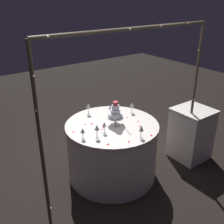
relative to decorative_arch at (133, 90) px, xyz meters
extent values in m
plane|color=black|center=(0.00, -0.39, -1.37)|extent=(12.00, 12.00, 0.00)
cylinder|color=#473D2D|center=(-1.11, 0.00, -0.36)|extent=(0.04, 0.04, 2.03)
cylinder|color=#473D2D|center=(1.11, 0.00, -0.36)|extent=(0.04, 0.04, 2.03)
cylinder|color=#473D2D|center=(0.00, 0.00, 0.66)|extent=(2.22, 0.04, 0.04)
sphere|color=#F9EAB2|center=(-1.11, 0.01, -1.17)|extent=(0.02, 0.02, 0.02)
sphere|color=#F9EAB2|center=(1.11, 0.00, 0.13)|extent=(0.02, 0.02, 0.02)
sphere|color=#F9EAB2|center=(-0.80, 0.01, 0.66)|extent=(0.02, 0.02, 0.02)
sphere|color=#F9EAB2|center=(-1.11, 0.02, -0.67)|extent=(0.02, 0.02, 0.02)
sphere|color=#F9EAB2|center=(1.12, 0.01, 0.05)|extent=(0.02, 0.02, 0.02)
sphere|color=#F9EAB2|center=(-0.35, 0.01, 0.66)|extent=(0.02, 0.02, 0.02)
sphere|color=#F9EAB2|center=(-1.10, -0.01, -0.98)|extent=(0.02, 0.02, 0.02)
sphere|color=#F9EAB2|center=(1.11, 0.02, 0.36)|extent=(0.02, 0.02, 0.02)
sphere|color=#F9EAB2|center=(0.08, 0.02, 0.66)|extent=(0.02, 0.02, 0.02)
sphere|color=#F9EAB2|center=(-1.09, -0.01, -0.40)|extent=(0.02, 0.02, 0.02)
sphere|color=#F9EAB2|center=(1.10, 0.00, -0.04)|extent=(0.02, 0.02, 0.02)
sphere|color=#F9EAB2|center=(0.50, 0.00, 0.66)|extent=(0.02, 0.02, 0.02)
sphere|color=#F9EAB2|center=(-1.10, 0.00, 0.32)|extent=(0.02, 0.02, 0.02)
sphere|color=#F9EAB2|center=(1.09, 0.01, -1.08)|extent=(0.02, 0.02, 0.02)
sphere|color=#F9EAB2|center=(0.95, 0.02, 0.66)|extent=(0.02, 0.02, 0.02)
sphere|color=#F9EAB2|center=(-1.10, 0.02, -0.36)|extent=(0.02, 0.02, 0.02)
cylinder|color=silver|center=(0.00, -0.39, -0.99)|extent=(1.20, 1.20, 0.77)
cylinder|color=silver|center=(0.00, -0.39, -0.59)|extent=(1.23, 1.23, 0.02)
cube|color=silver|center=(-1.24, -0.05, -0.98)|extent=(0.51, 0.51, 0.78)
cube|color=silver|center=(-1.24, -0.05, -0.58)|extent=(0.53, 0.53, 0.02)
cylinder|color=silver|center=(-0.03, -0.36, -0.58)|extent=(0.11, 0.11, 0.01)
cylinder|color=silver|center=(-0.03, -0.36, -0.53)|extent=(0.02, 0.02, 0.09)
cylinder|color=silver|center=(-0.03, -0.36, -0.48)|extent=(0.22, 0.22, 0.01)
cylinder|color=white|center=(-0.03, -0.36, -0.45)|extent=(0.18, 0.18, 0.06)
cylinder|color=white|center=(-0.03, -0.36, -0.39)|extent=(0.13, 0.13, 0.05)
cylinder|color=white|center=(-0.03, -0.36, -0.34)|extent=(0.09, 0.09, 0.06)
cylinder|color=#CC333D|center=(-0.03, -0.36, -0.28)|extent=(0.07, 0.07, 0.05)
cylinder|color=silver|center=(-0.06, 0.09, -0.58)|extent=(0.06, 0.06, 0.00)
cylinder|color=silver|center=(-0.06, 0.09, -0.53)|extent=(0.01, 0.01, 0.09)
cone|color=silver|center=(-0.06, 0.09, -0.45)|extent=(0.06, 0.06, 0.07)
cylinder|color=silver|center=(-0.15, -0.64, -0.58)|extent=(0.06, 0.06, 0.00)
cylinder|color=silver|center=(-0.15, -0.64, -0.53)|extent=(0.01, 0.01, 0.09)
cone|color=silver|center=(-0.15, -0.64, -0.47)|extent=(0.06, 0.06, 0.05)
cylinder|color=silver|center=(0.08, -0.84, -0.58)|extent=(0.06, 0.06, 0.00)
cylinder|color=silver|center=(0.08, -0.84, -0.53)|extent=(0.01, 0.01, 0.09)
cone|color=silver|center=(0.08, -0.84, -0.45)|extent=(0.06, 0.06, 0.07)
cylinder|color=silver|center=(0.35, -0.21, -0.58)|extent=(0.06, 0.06, 0.00)
cylinder|color=silver|center=(0.35, -0.21, -0.53)|extent=(0.01, 0.01, 0.10)
cone|color=silver|center=(0.35, -0.21, -0.44)|extent=(0.06, 0.06, 0.06)
cylinder|color=silver|center=(-0.44, -0.52, -0.58)|extent=(0.06, 0.06, 0.00)
cylinder|color=silver|center=(-0.44, -0.52, -0.53)|extent=(0.01, 0.01, 0.09)
cone|color=silver|center=(-0.44, -0.52, -0.45)|extent=(0.06, 0.06, 0.06)
cylinder|color=silver|center=(0.50, -0.29, -0.58)|extent=(0.06, 0.06, 0.00)
cylinder|color=silver|center=(0.50, -0.29, -0.54)|extent=(0.01, 0.01, 0.08)
cone|color=silver|center=(0.50, -0.29, -0.47)|extent=(0.05, 0.05, 0.05)
cylinder|color=silver|center=(0.22, -0.26, -0.58)|extent=(0.06, 0.06, 0.00)
cylinder|color=silver|center=(0.22, -0.26, -0.54)|extent=(0.01, 0.01, 0.08)
cone|color=silver|center=(0.22, -0.26, -0.46)|extent=(0.05, 0.05, 0.06)
cube|color=silver|center=(-0.05, -0.13, -0.58)|extent=(0.09, 0.22, 0.01)
cube|color=white|center=(-0.09, -0.27, -0.58)|extent=(0.05, 0.09, 0.01)
ellipsoid|color=red|center=(-0.20, 0.13, -0.58)|extent=(0.05, 0.05, 0.00)
ellipsoid|color=red|center=(0.21, -0.56, -0.58)|extent=(0.04, 0.04, 0.00)
ellipsoid|color=red|center=(0.29, -0.58, -0.58)|extent=(0.04, 0.03, 0.00)
ellipsoid|color=red|center=(0.34, -0.01, -0.58)|extent=(0.04, 0.03, 0.00)
ellipsoid|color=red|center=(0.11, 0.09, -0.58)|extent=(0.04, 0.04, 0.00)
ellipsoid|color=red|center=(0.15, -0.37, -0.58)|extent=(0.04, 0.03, 0.00)
ellipsoid|color=red|center=(-0.33, -0.25, -0.58)|extent=(0.03, 0.04, 0.00)
ellipsoid|color=red|center=(-0.28, -0.43, -0.58)|extent=(0.03, 0.03, 0.00)
ellipsoid|color=red|center=(-0.25, -0.13, -0.58)|extent=(0.04, 0.03, 0.00)
ellipsoid|color=red|center=(0.51, -0.50, -0.58)|extent=(0.03, 0.04, 0.00)
ellipsoid|color=red|center=(-0.30, -0.68, -0.58)|extent=(0.03, 0.03, 0.00)
ellipsoid|color=red|center=(0.19, -0.35, -0.58)|extent=(0.03, 0.02, 0.00)
camera|label=1|loc=(1.85, 2.12, 0.98)|focal=42.93mm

